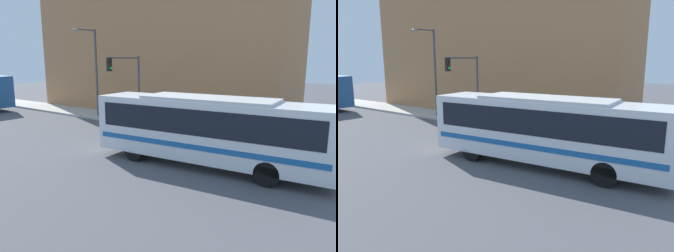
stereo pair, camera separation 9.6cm
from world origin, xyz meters
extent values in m
plane|color=#515156|center=(0.00, 0.00, 0.00)|extent=(120.00, 120.00, 0.00)
cube|color=#B7B2A8|center=(6.13, 20.00, 0.08)|extent=(3.25, 70.00, 0.17)
cube|color=#B27A4C|center=(10.75, 13.84, 6.02)|extent=(6.00, 25.68, 12.04)
cube|color=silver|center=(-0.59, 1.66, 1.80)|extent=(3.40, 11.29, 2.71)
cube|color=black|center=(-0.59, 1.66, 2.28)|extent=(3.36, 10.41, 1.13)
cube|color=#19599E|center=(-0.59, 1.66, 1.20)|extent=(3.40, 10.85, 0.24)
cube|color=silver|center=(-0.59, 1.66, 3.20)|extent=(2.76, 6.29, 0.16)
cylinder|color=black|center=(0.18, 5.19, 0.52)|extent=(0.37, 1.06, 1.04)
cylinder|color=black|center=(-1.96, 5.00, 0.52)|extent=(0.37, 1.06, 1.04)
cylinder|color=black|center=(0.75, -1.29, 0.52)|extent=(0.37, 1.06, 1.04)
cylinder|color=black|center=(-1.39, -1.48, 0.52)|extent=(0.37, 1.06, 1.04)
cylinder|color=#999999|center=(5.10, 3.63, 0.47)|extent=(0.26, 0.26, 0.61)
sphere|color=#999999|center=(5.10, 3.63, 0.85)|extent=(0.25, 0.25, 0.25)
cylinder|color=#999999|center=(5.10, 3.49, 0.50)|extent=(0.12, 0.15, 0.12)
cylinder|color=#47474C|center=(5.25, 10.94, 2.69)|extent=(0.16, 0.16, 5.04)
cylinder|color=#47474C|center=(3.65, 10.94, 5.06)|extent=(3.20, 0.11, 0.11)
cube|color=black|center=(2.25, 10.94, 4.61)|extent=(0.30, 0.24, 0.90)
sphere|color=#19D83F|center=(2.25, 10.80, 4.38)|extent=(0.18, 0.18, 0.18)
cylinder|color=#47474C|center=(5.10, 8.67, 0.65)|extent=(0.06, 0.06, 0.97)
cylinder|color=#4C4C51|center=(5.10, 8.67, 1.25)|extent=(0.14, 0.14, 0.22)
cylinder|color=#47474C|center=(5.35, 15.72, 3.77)|extent=(0.18, 0.18, 7.20)
cylinder|color=#47474C|center=(4.41, 15.72, 7.27)|extent=(1.87, 0.11, 0.11)
ellipsoid|color=gray|center=(3.48, 15.72, 7.19)|extent=(0.56, 0.28, 0.20)
camera|label=1|loc=(-13.58, -5.56, 4.96)|focal=35.00mm
camera|label=2|loc=(-13.53, -5.63, 4.96)|focal=35.00mm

